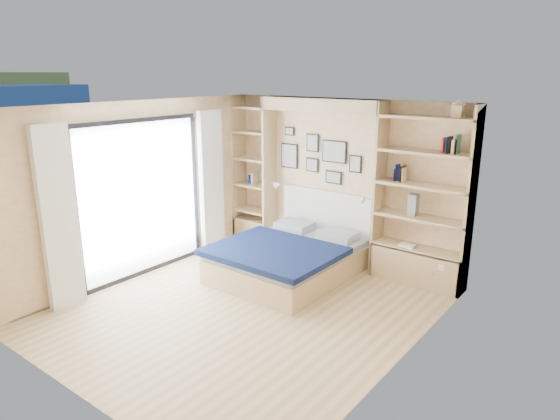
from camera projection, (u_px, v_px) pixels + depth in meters
The scene contains 8 objects.
ground at pixel (247, 309), 6.25m from camera, with size 4.50×4.50×0.00m, color tan.
room_shell at pixel (294, 198), 7.35m from camera, with size 4.50×4.50×4.50m.
bed at pixel (289, 257), 7.23m from camera, with size 1.70×2.10×1.07m.
photo_gallery at pixel (318, 156), 7.78m from camera, with size 1.48×0.02×0.82m.
reading_lamps at pixel (317, 191), 7.66m from camera, with size 1.92×0.12×0.15m.
shelf_decor at pixel (416, 161), 6.65m from camera, with size 3.52×0.23×2.03m.
deck at pixel (86, 249), 8.36m from camera, with size 3.20×4.00×0.05m, color brown.
deck_chair at pixel (126, 222), 8.71m from camera, with size 0.47×0.72×0.70m.
Camera 1 is at (3.79, -4.26, 2.88)m, focal length 32.00 mm.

